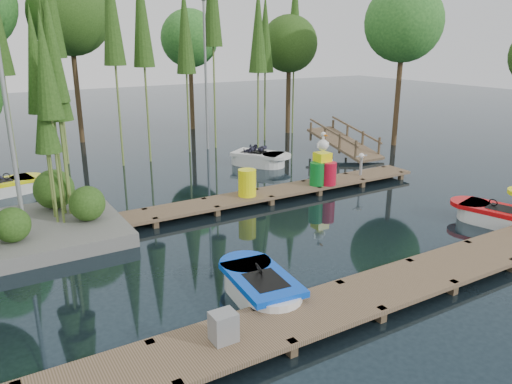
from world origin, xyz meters
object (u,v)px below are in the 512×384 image
utility_cabinet (224,327)px  drum_cluster (323,169)px  boat_blue (260,288)px  boat_red (494,216)px  boat_yellow_far (5,187)px  yellow_barrel (247,183)px

utility_cabinet → drum_cluster: 10.25m
boat_blue → drum_cluster: drum_cluster is taller
drum_cluster → boat_red: bearing=-65.9°
boat_yellow_far → yellow_barrel: 8.75m
boat_blue → boat_yellow_far: 11.73m
boat_blue → boat_red: bearing=7.1°
boat_yellow_far → utility_cabinet: 12.66m
boat_yellow_far → yellow_barrel: bearing=-29.5°
boat_blue → drum_cluster: size_ratio=1.43×
drum_cluster → boat_blue: bearing=-137.7°
boat_yellow_far → drum_cluster: size_ratio=1.39×
drum_cluster → yellow_barrel: bearing=177.2°
boat_red → utility_cabinet: (-9.98, -1.58, 0.33)m
boat_blue → boat_red: 8.38m
boat_blue → boat_red: boat_blue is taller
boat_yellow_far → drum_cluster: 11.41m
boat_blue → drum_cluster: bearing=48.0°
drum_cluster → boat_yellow_far: bearing=150.6°
boat_yellow_far → yellow_barrel: (6.84, -5.44, 0.49)m
boat_red → drum_cluster: (-2.36, 5.27, 0.61)m
boat_yellow_far → yellow_barrel: size_ratio=2.92×
boat_yellow_far → boat_red: bearing=-32.5°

